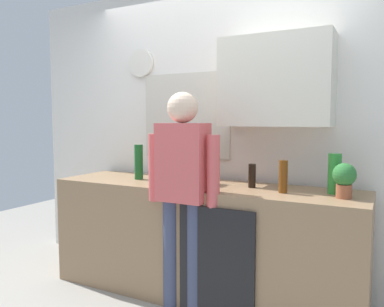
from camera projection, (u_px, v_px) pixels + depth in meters
name	position (u px, v px, depth m)	size (l,w,h in m)	color
kitchen_counter	(201.00, 240.00, 3.03)	(2.47, 0.64, 0.89)	#937251
dishwasher_panel	(216.00, 265.00, 2.61)	(0.56, 0.02, 0.80)	black
back_wall_assembly	(228.00, 125.00, 3.27)	(4.07, 0.42, 2.60)	white
coffee_maker	(189.00, 165.00, 3.09)	(0.20, 0.20, 0.33)	black
bottle_amber_beer	(283.00, 177.00, 2.64)	(0.06, 0.06, 0.23)	brown
bottle_clear_soda	(335.00, 174.00, 2.61)	(0.09, 0.09, 0.28)	#2D8C33
bottle_green_wine	(139.00, 162.00, 3.26)	(0.07, 0.07, 0.30)	#195923
bottle_dark_sauce	(252.00, 176.00, 2.85)	(0.06, 0.06, 0.18)	black
cup_blue_mug	(167.00, 171.00, 3.40)	(0.08, 0.08, 0.10)	#3351B2
potted_plant	(344.00, 178.00, 2.45)	(0.15, 0.15, 0.23)	#9E5638
person_at_sink	(183.00, 183.00, 2.72)	(0.57, 0.22, 1.60)	#3F4766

